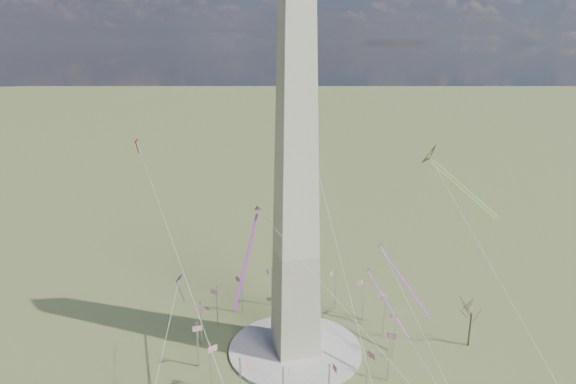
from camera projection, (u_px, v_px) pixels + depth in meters
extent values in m
plane|color=#4D6130|center=(295.00, 351.00, 139.35)|extent=(2000.00, 2000.00, 0.00)
cylinder|color=beige|center=(295.00, 349.00, 139.24)|extent=(36.00, 36.00, 0.80)
cylinder|color=silver|center=(384.00, 316.00, 144.33)|extent=(0.36, 0.36, 13.00)
cube|color=#AF172F|center=(383.00, 297.00, 144.05)|extent=(2.40, 0.08, 1.50)
cylinder|color=silver|center=(363.00, 301.00, 153.01)|extent=(0.36, 0.36, 13.00)
cube|color=#AF172F|center=(360.00, 283.00, 152.51)|extent=(2.25, 0.99, 1.50)
cylinder|color=silver|center=(335.00, 290.00, 159.33)|extent=(0.36, 0.36, 13.00)
cube|color=#AF172F|center=(332.00, 274.00, 158.46)|extent=(1.75, 1.75, 1.50)
cylinder|color=silver|center=(304.00, 286.00, 162.34)|extent=(0.36, 0.36, 13.00)
cube|color=#AF172F|center=(300.00, 270.00, 161.00)|extent=(0.99, 2.25, 1.50)
cylinder|color=silver|center=(272.00, 287.00, 161.57)|extent=(0.36, 0.36, 13.00)
cube|color=#AF172F|center=(268.00, 272.00, 159.75)|extent=(0.08, 2.40, 1.50)
cylinder|color=silver|center=(242.00, 294.00, 157.14)|extent=(0.36, 0.36, 13.00)
cube|color=#AF172F|center=(238.00, 279.00, 154.89)|extent=(0.99, 2.25, 1.50)
cylinder|color=silver|center=(217.00, 306.00, 149.73)|extent=(0.36, 0.36, 13.00)
cube|color=#AF172F|center=(214.00, 292.00, 147.16)|extent=(1.75, 1.75, 1.50)
cylinder|color=silver|center=(201.00, 323.00, 140.47)|extent=(0.36, 0.36, 13.00)
cube|color=#AF172F|center=(199.00, 308.00, 137.75)|extent=(2.25, 0.99, 1.50)
cylinder|color=silver|center=(198.00, 344.00, 130.75)|extent=(0.36, 0.36, 13.00)
cube|color=#AF172F|center=(197.00, 329.00, 128.07)|extent=(2.40, 0.08, 1.50)
cylinder|color=silver|center=(211.00, 366.00, 122.08)|extent=(0.36, 0.36, 13.00)
cube|color=#AF172F|center=(213.00, 349.00, 119.62)|extent=(2.25, 0.99, 1.50)
cylinder|color=silver|center=(241.00, 383.00, 115.75)|extent=(0.36, 0.36, 13.00)
cube|color=#AF172F|center=(245.00, 365.00, 113.66)|extent=(1.75, 1.75, 1.50)
cube|color=#AF172F|center=(289.00, 372.00, 111.12)|extent=(0.99, 2.25, 1.50)
cube|color=#AF172F|center=(335.00, 368.00, 112.37)|extent=(0.08, 2.40, 1.50)
cylinder|color=silver|center=(366.00, 377.00, 117.94)|extent=(0.36, 0.36, 13.00)
cube|color=#AF172F|center=(371.00, 355.00, 117.23)|extent=(0.99, 2.25, 1.50)
cylinder|color=silver|center=(389.00, 357.00, 125.35)|extent=(0.36, 0.36, 13.00)
cube|color=#AF172F|center=(392.00, 336.00, 124.96)|extent=(1.75, 1.75, 1.50)
cylinder|color=silver|center=(394.00, 336.00, 134.62)|extent=(0.36, 0.36, 13.00)
cube|color=#AF172F|center=(394.00, 315.00, 134.38)|extent=(2.25, 0.99, 1.50)
cylinder|color=#47392B|center=(470.00, 329.00, 140.46)|extent=(0.49, 0.49, 9.95)
cube|color=yellow|center=(465.00, 188.00, 137.41)|extent=(12.24, 14.57, 13.03)
cube|color=yellow|center=(463.00, 190.00, 135.53)|extent=(12.24, 14.57, 13.03)
cube|color=#471D83|center=(179.00, 278.00, 128.13)|extent=(1.95, 2.81, 2.13)
cube|color=#FF2842|center=(180.00, 291.00, 129.11)|extent=(2.03, 2.16, 7.34)
cube|color=#FF2842|center=(405.00, 282.00, 125.35)|extent=(5.44, 17.43, 11.24)
cube|color=#FF2842|center=(247.00, 259.00, 118.19)|extent=(10.28, 20.91, 14.30)
cube|color=#FF2842|center=(388.00, 304.00, 142.16)|extent=(4.83, 17.60, 11.26)
cube|color=red|center=(136.00, 141.00, 141.18)|extent=(1.19, 1.91, 1.58)
cube|color=red|center=(137.00, 147.00, 141.66)|extent=(0.80, 1.33, 3.61)
cube|color=white|center=(284.00, 38.00, 166.15)|extent=(1.41, 2.13, 1.67)
cube|color=white|center=(284.00, 44.00, 166.66)|extent=(1.00, 1.34, 3.83)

